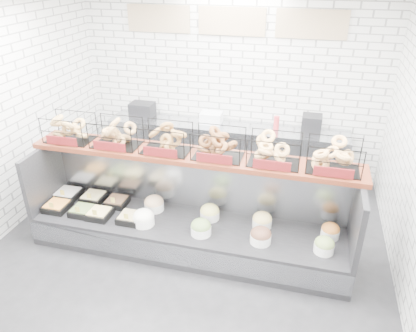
# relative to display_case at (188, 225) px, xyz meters

# --- Properties ---
(ground) EXTENTS (5.50, 5.50, 0.00)m
(ground) POSITION_rel_display_case_xyz_m (0.01, -0.34, -0.33)
(ground) COLOR black
(ground) RESTS_ON ground
(room_shell) EXTENTS (5.02, 5.51, 3.01)m
(room_shell) POSITION_rel_display_case_xyz_m (0.01, 0.26, 1.73)
(room_shell) COLOR silver
(room_shell) RESTS_ON ground
(display_case) EXTENTS (4.00, 0.90, 1.20)m
(display_case) POSITION_rel_display_case_xyz_m (0.00, 0.00, 0.00)
(display_case) COLOR black
(display_case) RESTS_ON ground
(bagel_shelf) EXTENTS (4.10, 0.50, 0.40)m
(bagel_shelf) POSITION_rel_display_case_xyz_m (0.02, 0.18, 1.07)
(bagel_shelf) COLOR #461A0F
(bagel_shelf) RESTS_ON display_case
(prep_counter) EXTENTS (4.00, 0.60, 1.20)m
(prep_counter) POSITION_rel_display_case_xyz_m (0.01, 2.09, 0.14)
(prep_counter) COLOR #93969B
(prep_counter) RESTS_ON ground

